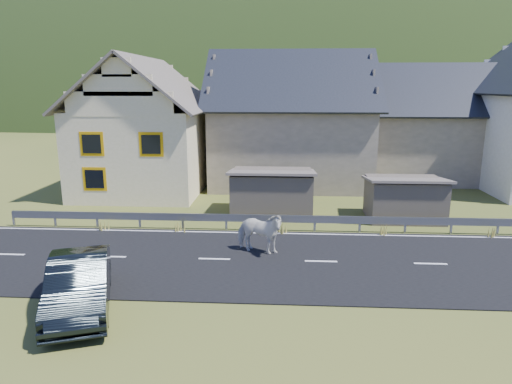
{
  "coord_description": "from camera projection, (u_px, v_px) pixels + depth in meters",
  "views": [
    {
      "loc": [
        -1.47,
        -16.03,
        6.41
      ],
      "look_at": [
        -2.61,
        3.08,
        1.94
      ],
      "focal_mm": 32.0,
      "sensor_mm": 36.0,
      "label": 1
    }
  ],
  "objects": [
    {
      "name": "shed_right",
      "position": [
        404.0,
        199.0,
        22.3
      ],
      "size": [
        3.8,
        2.9,
        2.2
      ],
      "primitive_type": "cube",
      "color": "#635849",
      "rests_on": "ground"
    },
    {
      "name": "ground",
      "position": [
        321.0,
        262.0,
        16.96
      ],
      "size": [
        160.0,
        160.0,
        0.0
      ],
      "primitive_type": "plane",
      "color": "#38461B",
      "rests_on": "ground"
    },
    {
      "name": "conifer_patch",
      "position": [
        90.0,
        87.0,
        125.7
      ],
      "size": [
        76.0,
        50.0,
        28.0
      ],
      "primitive_type": "ellipsoid",
      "color": "black",
      "rests_on": "ground"
    },
    {
      "name": "horse",
      "position": [
        259.0,
        232.0,
        17.64
      ],
      "size": [
        1.51,
        2.18,
        1.68
      ],
      "primitive_type": "imported",
      "rotation": [
        0.0,
        0.0,
        1.23
      ],
      "color": "silver",
      "rests_on": "road"
    },
    {
      "name": "mountain",
      "position": [
        298.0,
        149.0,
        196.18
      ],
      "size": [
        440.0,
        280.0,
        260.0
      ],
      "primitive_type": "ellipsoid",
      "color": "#1E3913",
      "rests_on": "ground"
    },
    {
      "name": "house_cream",
      "position": [
        145.0,
        120.0,
        28.21
      ],
      "size": [
        7.8,
        9.8,
        8.3
      ],
      "color": "#FFE9BD",
      "rests_on": "ground"
    },
    {
      "name": "car",
      "position": [
        79.0,
        283.0,
        13.32
      ],
      "size": [
        3.14,
        5.0,
        1.55
      ],
      "primitive_type": "imported",
      "rotation": [
        0.0,
        0.0,
        0.34
      ],
      "color": "black",
      "rests_on": "ground"
    },
    {
      "name": "house_stone_a",
      "position": [
        290.0,
        113.0,
        30.54
      ],
      "size": [
        10.8,
        9.8,
        8.9
      ],
      "color": "gray",
      "rests_on": "ground"
    },
    {
      "name": "shed_left",
      "position": [
        272.0,
        193.0,
        23.14
      ],
      "size": [
        4.3,
        3.3,
        2.4
      ],
      "primitive_type": "cube",
      "color": "#635849",
      "rests_on": "ground"
    },
    {
      "name": "guardrail",
      "position": [
        315.0,
        220.0,
        20.41
      ],
      "size": [
        28.1,
        0.09,
        0.75
      ],
      "color": "#93969B",
      "rests_on": "ground"
    },
    {
      "name": "lane_markings",
      "position": [
        321.0,
        261.0,
        16.95
      ],
      "size": [
        60.0,
        6.6,
        0.01
      ],
      "primitive_type": "cube",
      "color": "silver",
      "rests_on": "road"
    },
    {
      "name": "road",
      "position": [
        321.0,
        262.0,
        16.95
      ],
      "size": [
        60.0,
        7.0,
        0.04
      ],
      "primitive_type": "cube",
      "color": "black",
      "rests_on": "ground"
    },
    {
      "name": "house_stone_b",
      "position": [
        433.0,
        117.0,
        32.0
      ],
      "size": [
        9.8,
        8.8,
        8.1
      ],
      "color": "gray",
      "rests_on": "ground"
    }
  ]
}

